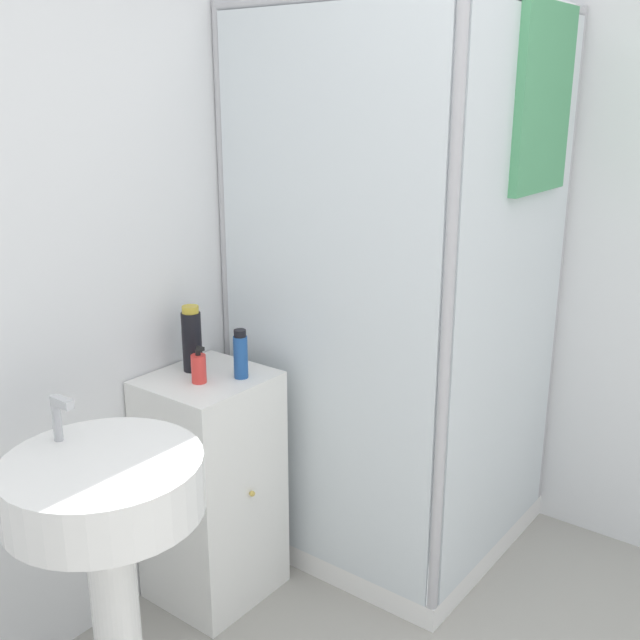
% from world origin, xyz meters
% --- Properties ---
extents(wall_back, '(6.40, 0.06, 2.50)m').
position_xyz_m(wall_back, '(0.00, 1.70, 1.25)').
color(wall_back, silver).
rests_on(wall_back, ground_plane).
extents(shower_enclosure, '(0.96, 0.99, 2.08)m').
position_xyz_m(shower_enclosure, '(1.13, 1.10, 0.56)').
color(shower_enclosure, white).
rests_on(shower_enclosure, ground_plane).
extents(vanity_cabinet, '(0.41, 0.39, 0.85)m').
position_xyz_m(vanity_cabinet, '(0.44, 1.48, 0.42)').
color(vanity_cabinet, white).
rests_on(vanity_cabinet, ground_plane).
extents(sink, '(0.52, 0.52, 1.01)m').
position_xyz_m(sink, '(-0.19, 1.22, 0.70)').
color(sink, white).
rests_on(sink, ground_plane).
extents(soap_dispenser, '(0.05, 0.05, 0.13)m').
position_xyz_m(soap_dispenser, '(0.39, 1.46, 0.90)').
color(soap_dispenser, red).
rests_on(soap_dispenser, vanity_cabinet).
extents(shampoo_bottle_tall_black, '(0.07, 0.07, 0.23)m').
position_xyz_m(shampoo_bottle_tall_black, '(0.45, 1.56, 0.96)').
color(shampoo_bottle_tall_black, black).
rests_on(shampoo_bottle_tall_black, vanity_cabinet).
extents(shampoo_bottle_blue, '(0.05, 0.05, 0.17)m').
position_xyz_m(shampoo_bottle_blue, '(0.51, 1.38, 0.93)').
color(shampoo_bottle_blue, '#1E4C93').
rests_on(shampoo_bottle_blue, vanity_cabinet).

